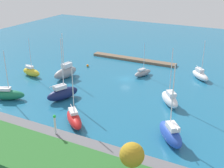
# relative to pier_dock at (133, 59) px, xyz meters

# --- Properties ---
(water) EXTENTS (160.00, 160.00, 0.00)m
(water) POSITION_rel_pier_dock_xyz_m (-4.81, 15.93, -0.37)
(water) COLOR #1E668C
(water) RESTS_ON ground
(pier_dock) EXTENTS (27.95, 2.64, 0.74)m
(pier_dock) POSITION_rel_pier_dock_xyz_m (0.00, 0.00, 0.00)
(pier_dock) COLOR brown
(pier_dock) RESTS_ON ground
(breakwater) EXTENTS (60.13, 2.93, 1.08)m
(breakwater) POSITION_rel_pier_dock_xyz_m (-4.81, 48.12, 0.17)
(breakwater) COLOR slate
(breakwater) RESTS_ON ground
(shoreline_park) EXTENTS (56.59, 9.73, 1.30)m
(shoreline_park) POSITION_rel_pier_dock_xyz_m (-4.81, 54.27, 0.28)
(shoreline_park) COLOR #2D6B2D
(shoreline_park) RESTS_ON ground
(harbor_beacon) EXTENTS (0.56, 0.56, 3.73)m
(harbor_beacon) POSITION_rel_pier_dock_xyz_m (-6.14, 48.12, 2.86)
(harbor_beacon) COLOR silver
(harbor_beacon) RESTS_ON breakwater
(park_tree_east) EXTENTS (3.47, 3.47, 5.28)m
(park_tree_east) POSITION_rel_pier_dock_xyz_m (-22.64, 52.43, 4.46)
(park_tree_east) COLOR brown
(park_tree_east) RESTS_ON shoreline_park
(sailboat_gray_lone_north) EXTENTS (3.80, 8.24, 12.28)m
(sailboat_gray_lone_north) POSITION_rel_pier_dock_xyz_m (10.15, 22.52, 1.24)
(sailboat_gray_lone_north) COLOR gray
(sailboat_gray_lone_north) RESTS_ON water
(sailboat_white_near_pier) EXTENTS (6.43, 7.20, 12.80)m
(sailboat_white_near_pier) POSITION_rel_pier_dock_xyz_m (-19.90, 25.57, 1.04)
(sailboat_white_near_pier) COLOR white
(sailboat_white_near_pier) RESTS_ON water
(sailboat_green_outer_mooring) EXTENTS (7.91, 5.42, 11.56)m
(sailboat_green_outer_mooring) POSITION_rel_pier_dock_xyz_m (13.69, 39.95, 0.89)
(sailboat_green_outer_mooring) COLOR #19724C
(sailboat_green_outer_mooring) RESTS_ON water
(sailboat_red_east_end) EXTENTS (7.10, 6.82, 11.61)m
(sailboat_red_east_end) POSITION_rel_pier_dock_xyz_m (-6.12, 42.39, 0.89)
(sailboat_red_east_end) COLOR red
(sailboat_red_east_end) RESTS_ON water
(sailboat_navy_mid_basin) EXTENTS (5.40, 8.26, 14.17)m
(sailboat_navy_mid_basin) POSITION_rel_pier_dock_xyz_m (2.64, 34.13, 1.17)
(sailboat_navy_mid_basin) COLOR #141E4C
(sailboat_navy_mid_basin) RESTS_ON water
(sailboat_blue_along_channel) EXTENTS (7.12, 7.88, 14.19)m
(sailboat_blue_along_channel) POSITION_rel_pier_dock_xyz_m (-24.36, 39.54, 1.24)
(sailboat_blue_along_channel) COLOR #2347B2
(sailboat_blue_along_channel) RESTS_ON water
(sailboat_yellow_by_breakwater) EXTENTS (6.30, 2.60, 10.56)m
(sailboat_yellow_by_breakwater) POSITION_rel_pier_dock_xyz_m (19.32, 25.82, 0.86)
(sailboat_yellow_by_breakwater) COLOR yellow
(sailboat_yellow_by_breakwater) RESTS_ON water
(sailboat_gray_west_end) EXTENTS (3.90, 6.22, 9.30)m
(sailboat_gray_west_end) POSITION_rel_pier_dock_xyz_m (-7.94, 11.63, 0.58)
(sailboat_gray_west_end) COLOR gray
(sailboat_gray_west_end) RESTS_ON water
(sailboat_white_center_basin) EXTENTS (6.44, 6.70, 10.63)m
(sailboat_white_center_basin) POSITION_rel_pier_dock_xyz_m (-22.50, 6.61, 0.78)
(sailboat_white_center_basin) COLOR white
(sailboat_white_center_basin) RESTS_ON water
(mooring_buoy_orange) EXTENTS (0.76, 0.76, 0.76)m
(mooring_buoy_orange) POSITION_rel_pier_dock_xyz_m (9.67, 12.02, 0.01)
(mooring_buoy_orange) COLOR orange
(mooring_buoy_orange) RESTS_ON water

